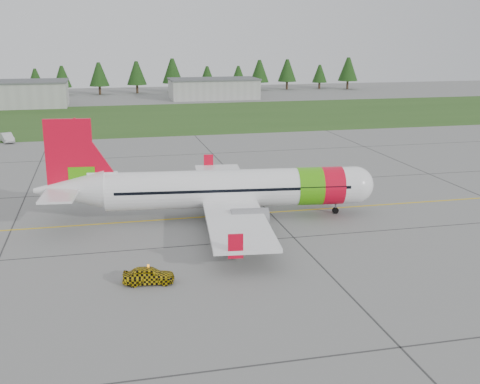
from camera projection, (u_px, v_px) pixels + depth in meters
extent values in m
plane|color=gray|center=(183.00, 246.00, 51.69)|extent=(320.00, 320.00, 0.00)
cylinder|color=white|center=(233.00, 188.00, 59.18)|extent=(24.98, 6.45, 3.71)
sphere|color=white|center=(355.00, 185.00, 60.58)|extent=(3.71, 3.71, 3.71)
cone|color=white|center=(70.00, 190.00, 57.32)|extent=(7.03, 4.43, 3.71)
cube|color=black|center=(358.00, 181.00, 60.52)|extent=(1.79, 2.63, 0.53)
cylinder|color=#48AE0D|center=(309.00, 186.00, 60.04)|extent=(2.88, 4.04, 3.79)
cylinder|color=red|center=(331.00, 185.00, 60.30)|extent=(2.50, 4.00, 3.79)
cube|color=white|center=(228.00, 199.00, 59.39)|extent=(8.59, 30.82, 0.34)
cube|color=red|center=(209.00, 162.00, 73.67)|extent=(1.15, 0.30, 1.90)
cube|color=red|center=(236.00, 246.00, 44.64)|extent=(1.15, 0.30, 1.90)
cylinder|color=gray|center=(237.00, 190.00, 64.71)|extent=(3.63, 2.37, 2.00)
cylinder|color=gray|center=(250.00, 219.00, 54.67)|extent=(3.63, 2.37, 2.00)
cube|color=red|center=(69.00, 157.00, 56.53)|extent=(4.39, 0.83, 7.23)
cube|color=#48AE0D|center=(82.00, 178.00, 57.18)|extent=(2.50, 0.67, 2.28)
cube|color=white|center=(64.00, 188.00, 57.21)|extent=(4.24, 11.21, 0.21)
cylinder|color=slate|center=(336.00, 207.00, 60.95)|extent=(0.17, 0.17, 1.33)
cylinder|color=black|center=(335.00, 210.00, 61.03)|extent=(0.67, 0.34, 0.65)
cylinder|color=slate|center=(217.00, 201.00, 62.10)|extent=(0.21, 0.21, 1.81)
cylinder|color=black|center=(213.00, 205.00, 62.16)|extent=(1.03, 0.54, 0.99)
cylinder|color=slate|center=(221.00, 217.00, 56.99)|extent=(0.21, 0.21, 1.81)
cylinder|color=black|center=(217.00, 221.00, 57.05)|extent=(1.03, 0.54, 0.99)
imported|color=yellow|center=(148.00, 259.00, 43.56)|extent=(1.46, 1.66, 3.75)
imported|color=silver|center=(6.00, 128.00, 100.41)|extent=(2.06, 2.00, 4.71)
cube|color=#30561E|center=(130.00, 119.00, 128.88)|extent=(320.00, 50.00, 0.03)
cube|color=gold|center=(172.00, 219.00, 59.22)|extent=(120.00, 0.25, 0.02)
cube|color=#A8A8A3|center=(0.00, 95.00, 147.89)|extent=(32.00, 14.00, 6.00)
cube|color=#A8A8A3|center=(214.00, 89.00, 167.60)|extent=(24.00, 12.00, 5.20)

